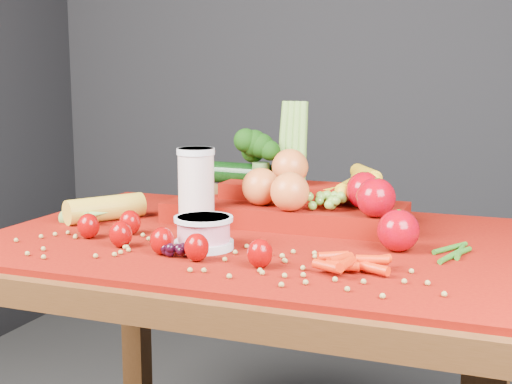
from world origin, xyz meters
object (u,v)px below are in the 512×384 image
(produce_mound, at_px, (296,196))
(yogurt_bowl, at_px, (204,232))
(table, at_px, (253,286))
(milk_glass, at_px, (196,186))

(produce_mound, bearing_deg, yogurt_bowl, -107.46)
(table, distance_m, produce_mound, 0.23)
(table, relative_size, produce_mound, 1.79)
(yogurt_bowl, xyz_separation_m, produce_mound, (0.09, 0.29, 0.03))
(yogurt_bowl, distance_m, produce_mound, 0.30)
(table, height_order, yogurt_bowl, yogurt_bowl)
(yogurt_bowl, height_order, produce_mound, produce_mound)
(milk_glass, bearing_deg, yogurt_bowl, -59.75)
(produce_mound, bearing_deg, milk_glass, -142.28)
(produce_mound, bearing_deg, table, -105.65)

